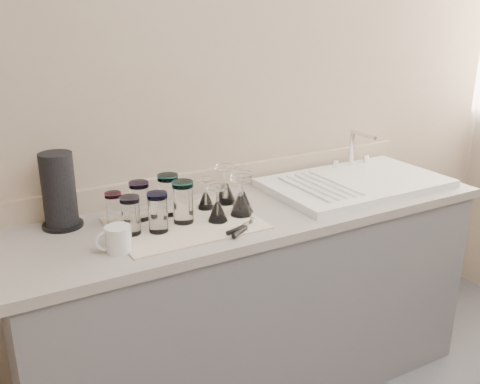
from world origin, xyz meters
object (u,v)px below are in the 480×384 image
tumbler_teal (114,208)px  goblet_front_right (241,202)px  can_opener (242,228)px  tumbler_cyan (140,200)px  white_mug (118,239)px  tumbler_lavender (183,202)px  goblet_back_left (206,198)px  paper_towel_roll (59,191)px  goblet_extra (242,199)px  tumbler_purple (168,194)px  goblet_back_right (225,190)px  tumbler_blue (158,212)px  sink_unit (355,182)px  tumbler_magenta (131,215)px  goblet_front_left (218,209)px

tumbler_teal → goblet_front_right: goblet_front_right is taller
goblet_front_right → can_opener: size_ratio=1.08×
tumbler_cyan → white_mug: (-0.16, -0.22, -0.04)m
tumbler_lavender → goblet_back_left: 0.17m
goblet_back_left → can_opener: goblet_back_left is taller
tumbler_lavender → paper_towel_roll: paper_towel_roll is taller
goblet_extra → white_mug: goblet_extra is taller
tumbler_teal → can_opener: 0.49m
tumbler_lavender → can_opener: bearing=-50.7°
goblet_back_left → can_opener: 0.28m
tumbler_purple → goblet_extra: (0.27, -0.12, -0.03)m
goblet_back_right → can_opener: (-0.09, -0.30, -0.05)m
can_opener → white_mug: (-0.45, 0.07, 0.03)m
tumbler_purple → tumbler_blue: (-0.10, -0.14, -0.01)m
sink_unit → paper_towel_roll: (-1.29, 0.18, 0.12)m
paper_towel_roll → sink_unit: bearing=-8.1°
tumbler_purple → goblet_back_left: bearing=-4.5°
tumbler_cyan → goblet_back_left: bearing=-3.4°
goblet_front_right → tumbler_purple: bearing=149.0°
tumbler_purple → goblet_back_right: bearing=1.1°
goblet_front_right → paper_towel_roll: size_ratio=0.53×
tumbler_lavender → tumbler_cyan: bearing=141.0°
tumbler_cyan → goblet_extra: (0.38, -0.13, -0.02)m
goblet_back_right → paper_towel_roll: bearing=171.7°
tumbler_purple → tumbler_blue: size_ratio=1.10×
tumbler_purple → tumbler_magenta: 0.23m
tumbler_cyan → white_mug: bearing=-125.6°
paper_towel_roll → can_opener: bearing=-34.7°
tumbler_teal → goblet_extra: 0.50m
tumbler_magenta → tumbler_blue: (0.09, -0.03, 0.00)m
tumbler_blue → goblet_back_right: goblet_back_right is taller
white_mug → tumbler_cyan: bearing=54.4°
goblet_extra → white_mug: size_ratio=1.24×
tumbler_teal → tumbler_blue: bearing=-50.7°
tumbler_lavender → goblet_extra: (0.25, -0.02, -0.03)m
goblet_back_right → goblet_extra: goblet_extra is taller
tumbler_teal → tumbler_purple: size_ratio=0.77×
goblet_front_right → white_mug: goblet_front_right is taller
sink_unit → tumbler_purple: size_ratio=4.99×
goblet_back_right → paper_towel_roll: size_ratio=0.56×
tumbler_magenta → tumbler_blue: tumbler_blue is taller
goblet_front_left → goblet_front_right: size_ratio=0.91×
goblet_back_right → tumbler_cyan: bearing=-179.9°
tumbler_purple → tumbler_magenta: bearing=-149.5°
tumbler_teal → tumbler_purple: bearing=-1.1°
goblet_extra → paper_towel_roll: (-0.66, 0.22, 0.08)m
tumbler_teal → tumbler_magenta: (0.03, -0.12, 0.01)m
tumbler_purple → goblet_front_left: tumbler_purple is taller
goblet_extra → goblet_back_left: bearing=134.9°
tumbler_cyan → tumbler_purple: size_ratio=0.93×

